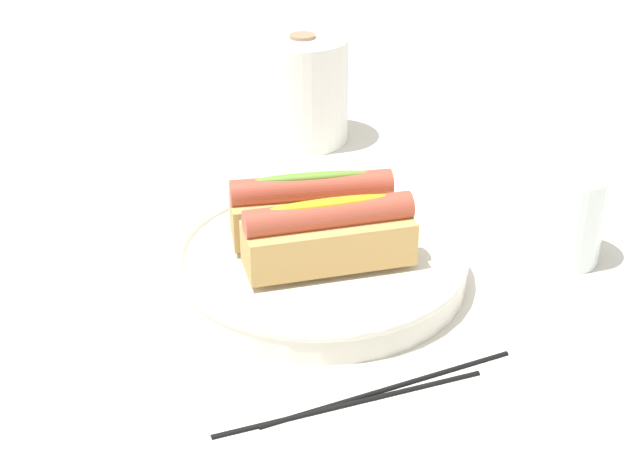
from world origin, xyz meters
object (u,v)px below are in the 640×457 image
(paper_towel_roll, at_px, (303,90))
(chopstick_near, at_px, (390,387))
(serving_bowl, at_px, (320,262))
(hotdog_front, at_px, (329,235))
(water_glass, at_px, (567,221))
(chopstick_far, at_px, (356,401))
(hotdog_back, at_px, (312,207))

(paper_towel_roll, xyz_separation_m, chopstick_near, (-0.03, -0.50, -0.06))
(serving_bowl, distance_m, hotdog_front, 0.05)
(water_glass, bearing_deg, chopstick_near, -143.45)
(water_glass, distance_m, chopstick_near, 0.27)
(water_glass, relative_size, chopstick_far, 0.41)
(hotdog_back, bearing_deg, chopstick_far, -92.12)
(paper_towel_roll, xyz_separation_m, chopstick_far, (-0.06, -0.51, -0.06))
(paper_towel_roll, bearing_deg, hotdog_front, -97.13)
(hotdog_front, bearing_deg, serving_bowl, 94.52)
(water_glass, bearing_deg, chopstick_far, -145.01)
(hotdog_back, xyz_separation_m, water_glass, (0.24, -0.04, -0.02))
(hotdog_front, distance_m, paper_towel_roll, 0.36)
(hotdog_back, relative_size, water_glass, 1.69)
(serving_bowl, relative_size, hotdog_front, 1.79)
(chopstick_near, xyz_separation_m, chopstick_far, (-0.03, -0.01, 0.00))
(hotdog_front, xyz_separation_m, paper_towel_roll, (0.04, 0.35, 0.00))
(hotdog_back, height_order, chopstick_far, hotdog_back)
(water_glass, bearing_deg, hotdog_front, -175.82)
(water_glass, xyz_separation_m, paper_towel_roll, (-0.19, 0.34, 0.02))
(hotdog_front, bearing_deg, chopstick_far, -94.44)
(chopstick_near, distance_m, chopstick_far, 0.03)
(serving_bowl, relative_size, water_glass, 3.04)
(serving_bowl, height_order, water_glass, water_glass)
(water_glass, relative_size, paper_towel_roll, 0.67)
(chopstick_near, bearing_deg, chopstick_far, -171.26)
(water_glass, relative_size, chopstick_near, 0.41)
(serving_bowl, bearing_deg, hotdog_front, -85.48)
(serving_bowl, xyz_separation_m, chopstick_far, (-0.01, -0.18, -0.02))
(serving_bowl, height_order, hotdog_front, hotdog_front)
(serving_bowl, relative_size, chopstick_near, 1.25)
(paper_towel_roll, relative_size, chopstick_far, 0.61)
(serving_bowl, distance_m, chopstick_near, 0.17)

